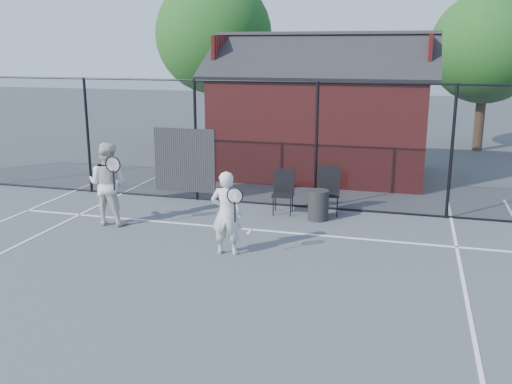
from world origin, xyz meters
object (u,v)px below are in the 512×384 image
(player_front, at_px, (227,213))
(chair_left, at_px, (283,193))
(waste_bin, at_px, (318,205))
(clubhouse, at_px, (322,120))
(player_back, at_px, (108,184))
(chair_right, at_px, (328,192))

(player_front, xyz_separation_m, chair_left, (0.41, 2.87, -0.29))
(waste_bin, bearing_deg, clubhouse, 98.48)
(player_back, distance_m, waste_bin, 4.62)
(clubhouse, distance_m, chair_right, 4.61)
(chair_left, height_order, waste_bin, chair_left)
(clubhouse, relative_size, player_front, 4.13)
(player_front, xyz_separation_m, waste_bin, (1.28, 2.61, -0.45))
(player_back, bearing_deg, waste_bin, 19.15)
(clubhouse, height_order, player_front, clubhouse)
(clubhouse, height_order, chair_left, clubhouse)
(chair_right, bearing_deg, waste_bin, -112.88)
(player_back, relative_size, chair_right, 1.69)
(clubhouse, bearing_deg, chair_left, -91.67)
(player_back, height_order, chair_right, player_back)
(player_back, height_order, waste_bin, player_back)
(chair_right, bearing_deg, chair_left, -173.40)
(chair_right, xyz_separation_m, waste_bin, (-0.14, -0.50, -0.19))
(clubhouse, bearing_deg, chair_right, -78.75)
(player_front, height_order, chair_right, player_front)
(player_front, relative_size, player_back, 0.88)
(player_back, relative_size, waste_bin, 2.65)
(player_front, relative_size, chair_right, 1.49)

